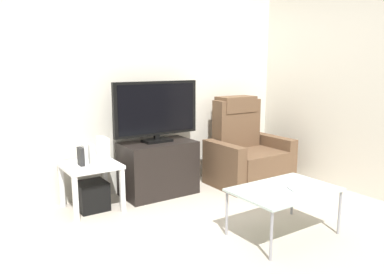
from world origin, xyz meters
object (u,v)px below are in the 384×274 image
at_px(book_rightmost, 91,154).
at_px(coffee_table, 284,192).
at_px(book_leftmost, 81,157).
at_px(cell_phone, 294,189).
at_px(recliner_armchair, 246,153).
at_px(game_console, 103,149).
at_px(television, 157,110).
at_px(book_middle, 85,155).
at_px(side_table, 91,171).
at_px(tv_stand, 158,168).
at_px(subwoofer_box, 92,196).

bearing_deg(book_rightmost, coffee_table, -51.20).
height_order(book_leftmost, cell_phone, book_leftmost).
relative_size(recliner_armchair, book_leftmost, 5.87).
distance_m(game_console, coffee_table, 1.87).
relative_size(television, book_middle, 5.03).
distance_m(book_middle, book_rightmost, 0.06).
xyz_separation_m(game_console, cell_phone, (1.10, -1.59, -0.19)).
relative_size(television, cell_phone, 6.87).
xyz_separation_m(side_table, game_console, (0.14, 0.01, 0.21)).
relative_size(recliner_armchair, book_middle, 5.27).
relative_size(book_leftmost, book_middle, 0.90).
distance_m(television, side_table, 0.99).
bearing_deg(book_leftmost, coffee_table, -48.82).
bearing_deg(side_table, cell_phone, -51.80).
bearing_deg(television, coffee_table, -75.81).
bearing_deg(tv_stand, television, 90.00).
bearing_deg(subwoofer_box, tv_stand, 2.97).
xyz_separation_m(side_table, book_middle, (-0.06, -0.02, 0.18)).
height_order(game_console, coffee_table, game_console).
bearing_deg(side_table, recliner_armchair, -4.81).
xyz_separation_m(tv_stand, coffee_table, (0.40, -1.55, 0.09)).
relative_size(side_table, coffee_table, 0.60).
bearing_deg(recliner_armchair, book_rightmost, 164.50).
height_order(side_table, book_rightmost, book_rightmost).
height_order(side_table, cell_phone, side_table).
distance_m(television, book_leftmost, 0.99).
bearing_deg(television, book_rightmost, -174.26).
relative_size(subwoofer_box, game_console, 1.14).
distance_m(book_rightmost, cell_phone, 2.00).
bearing_deg(subwoofer_box, side_table, 0.00).
relative_size(side_table, game_console, 2.09).
distance_m(tv_stand, television, 0.67).
height_order(book_leftmost, game_console, game_console).
relative_size(subwoofer_box, book_leftmost, 1.60).
height_order(television, game_console, television).
height_order(subwoofer_box, book_leftmost, book_leftmost).
relative_size(tv_stand, subwoofer_box, 2.82).
xyz_separation_m(subwoofer_box, book_middle, (-0.06, -0.02, 0.45)).
bearing_deg(television, tv_stand, -90.00).
bearing_deg(tv_stand, book_leftmost, -176.10).
relative_size(book_rightmost, cell_phone, 1.37).
xyz_separation_m(book_middle, book_rightmost, (0.06, 0.00, 0.00)).
relative_size(television, side_table, 1.91).
relative_size(book_middle, coffee_table, 0.23).
bearing_deg(subwoofer_box, television, 4.29).
bearing_deg(cell_phone, tv_stand, 127.38).
distance_m(tv_stand, book_rightmost, 0.85).
distance_m(tv_stand, book_middle, 0.91).
bearing_deg(recliner_armchair, tv_stand, 158.59).
bearing_deg(game_console, book_rightmost, -167.84).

